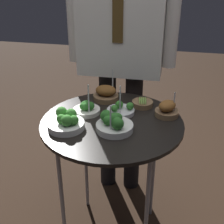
{
  "coord_description": "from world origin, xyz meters",
  "views": [
    {
      "loc": [
        0.27,
        -1.31,
        1.52
      ],
      "look_at": [
        0.0,
        0.0,
        0.83
      ],
      "focal_mm": 50.0,
      "sensor_mm": 36.0,
      "label": 1
    }
  ],
  "objects_px": {
    "bowl_broccoli_front_right": "(87,108)",
    "bowl_broccoli_mid_right": "(121,110)",
    "bowl_broccoli_back_right": "(66,122)",
    "bowl_roast_center": "(167,109)",
    "serving_cart": "(112,131)",
    "bowl_roast_near_rim": "(106,94)",
    "waiter_figure": "(122,31)",
    "bowl_asparagus_back_left": "(142,103)",
    "bowl_broccoli_far_rim": "(114,124)"
  },
  "relations": [
    {
      "from": "bowl_broccoli_front_right",
      "to": "bowl_broccoli_mid_right",
      "type": "height_order",
      "value": "bowl_broccoli_front_right"
    },
    {
      "from": "bowl_broccoli_back_right",
      "to": "bowl_roast_center",
      "type": "bearing_deg",
      "value": 25.9
    },
    {
      "from": "serving_cart",
      "to": "bowl_broccoli_mid_right",
      "type": "height_order",
      "value": "bowl_broccoli_mid_right"
    },
    {
      "from": "bowl_roast_near_rim",
      "to": "waiter_figure",
      "type": "bearing_deg",
      "value": 79.56
    },
    {
      "from": "bowl_asparagus_back_left",
      "to": "serving_cart",
      "type": "bearing_deg",
      "value": -122.58
    },
    {
      "from": "bowl_broccoli_front_right",
      "to": "waiter_figure",
      "type": "relative_size",
      "value": 0.1
    },
    {
      "from": "bowl_broccoli_mid_right",
      "to": "bowl_roast_center",
      "type": "relative_size",
      "value": 1.33
    },
    {
      "from": "bowl_broccoli_front_right",
      "to": "bowl_roast_center",
      "type": "xyz_separation_m",
      "value": [
        0.4,
        0.05,
        0.01
      ]
    },
    {
      "from": "bowl_asparagus_back_left",
      "to": "bowl_broccoli_back_right",
      "type": "relative_size",
      "value": 0.64
    },
    {
      "from": "bowl_roast_center",
      "to": "bowl_roast_near_rim",
      "type": "bearing_deg",
      "value": 159.89
    },
    {
      "from": "bowl_broccoli_front_right",
      "to": "waiter_figure",
      "type": "distance_m",
      "value": 0.52
    },
    {
      "from": "bowl_broccoli_far_rim",
      "to": "bowl_broccoli_mid_right",
      "type": "bearing_deg",
      "value": 89.52
    },
    {
      "from": "bowl_roast_center",
      "to": "waiter_figure",
      "type": "height_order",
      "value": "waiter_figure"
    },
    {
      "from": "bowl_roast_near_rim",
      "to": "bowl_roast_center",
      "type": "distance_m",
      "value": 0.36
    },
    {
      "from": "bowl_roast_near_rim",
      "to": "bowl_broccoli_back_right",
      "type": "relative_size",
      "value": 0.99
    },
    {
      "from": "serving_cart",
      "to": "bowl_broccoli_back_right",
      "type": "distance_m",
      "value": 0.24
    },
    {
      "from": "bowl_asparagus_back_left",
      "to": "waiter_figure",
      "type": "bearing_deg",
      "value": 121.44
    },
    {
      "from": "waiter_figure",
      "to": "bowl_roast_near_rim",
      "type": "bearing_deg",
      "value": -100.44
    },
    {
      "from": "bowl_broccoli_far_rim",
      "to": "bowl_roast_near_rim",
      "type": "height_order",
      "value": "bowl_roast_near_rim"
    },
    {
      "from": "bowl_broccoli_front_right",
      "to": "bowl_asparagus_back_left",
      "type": "bearing_deg",
      "value": 26.97
    },
    {
      "from": "serving_cart",
      "to": "bowl_asparagus_back_left",
      "type": "xyz_separation_m",
      "value": [
        0.13,
        0.2,
        0.07
      ]
    },
    {
      "from": "bowl_asparagus_back_left",
      "to": "bowl_broccoli_back_right",
      "type": "height_order",
      "value": "bowl_broccoli_back_right"
    },
    {
      "from": "bowl_asparagus_back_left",
      "to": "bowl_broccoli_back_right",
      "type": "distance_m",
      "value": 0.44
    },
    {
      "from": "bowl_broccoli_far_rim",
      "to": "serving_cart",
      "type": "bearing_deg",
      "value": 107.13
    },
    {
      "from": "bowl_asparagus_back_left",
      "to": "waiter_figure",
      "type": "xyz_separation_m",
      "value": [
        -0.17,
        0.27,
        0.31
      ]
    },
    {
      "from": "bowl_broccoli_mid_right",
      "to": "waiter_figure",
      "type": "bearing_deg",
      "value": 100.21
    },
    {
      "from": "serving_cart",
      "to": "bowl_broccoli_back_right",
      "type": "height_order",
      "value": "bowl_broccoli_back_right"
    },
    {
      "from": "bowl_broccoli_mid_right",
      "to": "bowl_roast_near_rim",
      "type": "relative_size",
      "value": 0.97
    },
    {
      "from": "bowl_broccoli_far_rim",
      "to": "bowl_roast_near_rim",
      "type": "relative_size",
      "value": 1.01
    },
    {
      "from": "bowl_broccoli_back_right",
      "to": "bowl_roast_center",
      "type": "height_order",
      "value": "bowl_roast_center"
    },
    {
      "from": "waiter_figure",
      "to": "bowl_broccoli_back_right",
      "type": "bearing_deg",
      "value": -104.96
    },
    {
      "from": "bowl_asparagus_back_left",
      "to": "bowl_roast_near_rim",
      "type": "height_order",
      "value": "bowl_roast_near_rim"
    },
    {
      "from": "bowl_asparagus_back_left",
      "to": "bowl_broccoli_mid_right",
      "type": "bearing_deg",
      "value": -132.6
    },
    {
      "from": "bowl_broccoli_far_rim",
      "to": "waiter_figure",
      "type": "xyz_separation_m",
      "value": [
        -0.07,
        0.55,
        0.29
      ]
    },
    {
      "from": "bowl_broccoli_mid_right",
      "to": "bowl_broccoli_front_right",
      "type": "bearing_deg",
      "value": -169.88
    },
    {
      "from": "serving_cart",
      "to": "bowl_broccoli_far_rim",
      "type": "relative_size",
      "value": 4.47
    },
    {
      "from": "serving_cart",
      "to": "waiter_figure",
      "type": "relative_size",
      "value": 0.44
    },
    {
      "from": "bowl_broccoli_front_right",
      "to": "bowl_broccoli_back_right",
      "type": "bearing_deg",
      "value": -106.83
    },
    {
      "from": "serving_cart",
      "to": "bowl_broccoli_front_right",
      "type": "relative_size",
      "value": 4.57
    },
    {
      "from": "bowl_broccoli_front_right",
      "to": "bowl_roast_center",
      "type": "height_order",
      "value": "bowl_broccoli_front_right"
    },
    {
      "from": "bowl_asparagus_back_left",
      "to": "bowl_broccoli_back_right",
      "type": "bearing_deg",
      "value": -136.54
    },
    {
      "from": "bowl_broccoli_far_rim",
      "to": "bowl_broccoli_front_right",
      "type": "relative_size",
      "value": 1.02
    },
    {
      "from": "bowl_roast_near_rim",
      "to": "bowl_asparagus_back_left",
      "type": "bearing_deg",
      "value": -11.14
    },
    {
      "from": "serving_cart",
      "to": "bowl_roast_center",
      "type": "bearing_deg",
      "value": 23.61
    },
    {
      "from": "bowl_broccoli_far_rim",
      "to": "bowl_asparagus_back_left",
      "type": "relative_size",
      "value": 1.56
    },
    {
      "from": "bowl_broccoli_front_right",
      "to": "bowl_broccoli_far_rim",
      "type": "bearing_deg",
      "value": -40.06
    },
    {
      "from": "bowl_asparagus_back_left",
      "to": "bowl_roast_near_rim",
      "type": "relative_size",
      "value": 0.65
    },
    {
      "from": "bowl_roast_center",
      "to": "waiter_figure",
      "type": "relative_size",
      "value": 0.07
    },
    {
      "from": "serving_cart",
      "to": "bowl_broccoli_far_rim",
      "type": "xyz_separation_m",
      "value": [
        0.03,
        -0.08,
        0.09
      ]
    },
    {
      "from": "bowl_asparagus_back_left",
      "to": "bowl_broccoli_front_right",
      "type": "bearing_deg",
      "value": -153.03
    }
  ]
}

